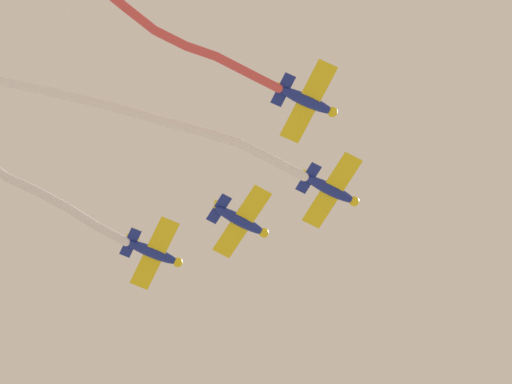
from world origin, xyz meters
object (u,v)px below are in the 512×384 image
airplane_lead (331,190)px  airplane_slot (154,253)px  airplane_left_wing (241,221)px  airplane_right_wing (308,101)px

airplane_lead → airplane_slot: (8.54, -14.68, -0.30)m
airplane_left_wing → airplane_slot: (4.27, -7.33, -0.30)m
airplane_lead → airplane_slot: 16.98m
airplane_right_wing → airplane_slot: airplane_right_wing is taller
airplane_left_wing → airplane_slot: bearing=128.1°
airplane_lead → airplane_right_wing: bearing=-133.9°
airplane_right_wing → airplane_slot: size_ratio=1.00×
airplane_right_wing → airplane_slot: 19.78m
airplane_lead → airplane_slot: size_ratio=1.00×
airplane_left_wing → airplane_right_wing: airplane_right_wing is taller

